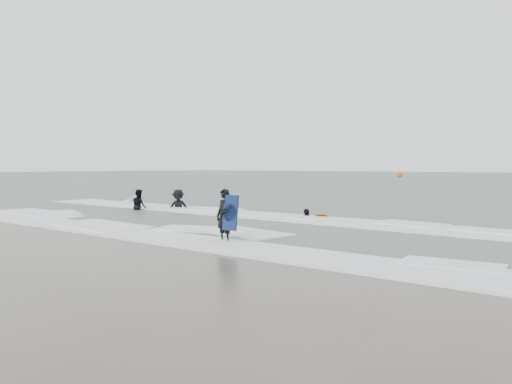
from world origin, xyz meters
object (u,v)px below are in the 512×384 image
Objects in this scene: surfer_centre at (224,243)px; buoy at (400,175)px; surfer_breaker at (178,209)px; surfer_right_near at (307,218)px; surfer_wading at (139,211)px.

buoy is (-28.93, 79.37, 0.42)m from surfer_centre.
surfer_breaker is (-9.01, 6.38, 0.00)m from surfer_centre.
buoy reaches higher than surfer_right_near.
surfer_wading is 1.02× the size of surfer_right_near.
buoy is at bearing -132.46° from surfer_right_near.
buoy is (-19.92, 72.98, 0.42)m from surfer_breaker.
surfer_right_near is (-1.76, 6.78, 0.00)m from surfer_centre.
surfer_breaker is at bearing -74.74° from buoy.
surfer_breaker is at bearing -93.72° from surfer_wading.
surfer_centre is 0.91× the size of buoy.
surfer_centre is at bearing -69.97° from buoy.
surfer_right_near is 77.51m from buoy.
surfer_centre is 84.48m from buoy.
surfer_right_near is at bearing 108.54° from surfer_centre.
surfer_breaker is 1.18× the size of surfer_right_near.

